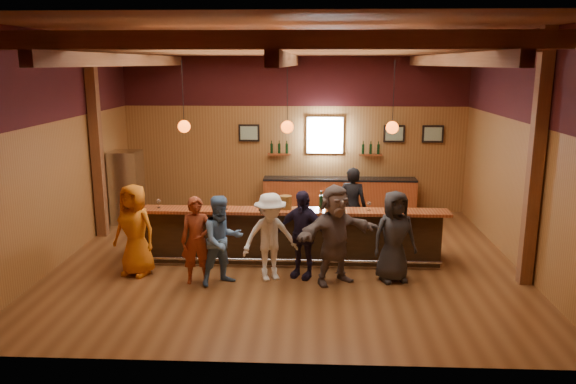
# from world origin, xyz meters

# --- Properties ---
(room) EXTENTS (9.04, 9.00, 4.52)m
(room) POSITION_xyz_m (0.00, 0.06, 3.21)
(room) COLOR brown
(room) RESTS_ON ground
(bar_counter) EXTENTS (6.30, 1.07, 1.11)m
(bar_counter) POSITION_xyz_m (0.02, 0.15, 0.52)
(bar_counter) COLOR black
(bar_counter) RESTS_ON ground
(back_bar_cabinet) EXTENTS (4.00, 0.52, 0.95)m
(back_bar_cabinet) POSITION_xyz_m (1.20, 3.72, 0.48)
(back_bar_cabinet) COLOR brown
(back_bar_cabinet) RESTS_ON ground
(window) EXTENTS (0.95, 0.09, 0.95)m
(window) POSITION_xyz_m (0.80, 3.95, 2.05)
(window) COLOR silver
(window) RESTS_ON room
(framed_pictures) EXTENTS (5.35, 0.05, 0.45)m
(framed_pictures) POSITION_xyz_m (1.67, 3.94, 2.10)
(framed_pictures) COLOR black
(framed_pictures) RESTS_ON room
(wine_shelves) EXTENTS (3.00, 0.18, 0.30)m
(wine_shelves) POSITION_xyz_m (0.80, 3.88, 1.62)
(wine_shelves) COLOR brown
(wine_shelves) RESTS_ON room
(pendant_lights) EXTENTS (4.24, 0.24, 1.37)m
(pendant_lights) POSITION_xyz_m (0.00, 0.00, 2.71)
(pendant_lights) COLOR black
(pendant_lights) RESTS_ON room
(stainless_fridge) EXTENTS (0.70, 0.70, 1.80)m
(stainless_fridge) POSITION_xyz_m (-4.10, 2.60, 0.90)
(stainless_fridge) COLOR silver
(stainless_fridge) RESTS_ON ground
(customer_orange) EXTENTS (0.98, 0.79, 1.74)m
(customer_orange) POSITION_xyz_m (-2.80, -0.89, 0.87)
(customer_orange) COLOR #C96512
(customer_orange) RESTS_ON ground
(customer_redvest) EXTENTS (0.63, 0.45, 1.59)m
(customer_redvest) POSITION_xyz_m (-1.56, -1.24, 0.80)
(customer_redvest) COLOR maroon
(customer_redvest) RESTS_ON ground
(customer_denim) EXTENTS (1.00, 0.95, 1.63)m
(customer_denim) POSITION_xyz_m (-1.10, -1.27, 0.82)
(customer_denim) COLOR #567DAC
(customer_denim) RESTS_ON ground
(customer_white) EXTENTS (1.20, 0.96, 1.63)m
(customer_white) POSITION_xyz_m (-0.26, -1.03, 0.81)
(customer_white) COLOR white
(customer_white) RESTS_ON ground
(customer_navy) EXTENTS (1.05, 0.78, 1.65)m
(customer_navy) POSITION_xyz_m (0.31, -0.87, 0.83)
(customer_navy) COLOR black
(customer_navy) RESTS_ON ground
(customer_brown) EXTENTS (1.73, 1.30, 1.82)m
(customer_brown) POSITION_xyz_m (0.91, -1.12, 0.91)
(customer_brown) COLOR #645550
(customer_brown) RESTS_ON ground
(customer_dark) EXTENTS (0.94, 0.74, 1.68)m
(customer_dark) POSITION_xyz_m (1.99, -0.98, 0.84)
(customer_dark) COLOR #262629
(customer_dark) RESTS_ON ground
(bartender) EXTENTS (0.72, 0.58, 1.72)m
(bartender) POSITION_xyz_m (1.36, 1.13, 0.86)
(bartender) COLOR black
(bartender) RESTS_ON ground
(ice_bucket) EXTENTS (0.24, 0.24, 0.26)m
(ice_bucket) POSITION_xyz_m (-0.02, -0.13, 1.24)
(ice_bucket) COLOR brown
(ice_bucket) RESTS_ON bar_counter
(bottle_a) EXTENTS (0.08, 0.08, 0.35)m
(bottle_a) POSITION_xyz_m (0.67, -0.05, 1.25)
(bottle_a) COLOR black
(bottle_a) RESTS_ON bar_counter
(bottle_b) EXTENTS (0.08, 0.08, 0.36)m
(bottle_b) POSITION_xyz_m (0.79, -0.02, 1.25)
(bottle_b) COLOR black
(bottle_b) RESTS_ON bar_counter
(glass_a) EXTENTS (0.08, 0.08, 0.18)m
(glass_a) POSITION_xyz_m (-2.53, -0.17, 1.24)
(glass_a) COLOR silver
(glass_a) RESTS_ON bar_counter
(glass_b) EXTENTS (0.07, 0.07, 0.17)m
(glass_b) POSITION_xyz_m (-1.81, -0.25, 1.23)
(glass_b) COLOR silver
(glass_b) RESTS_ON bar_counter
(glass_c) EXTENTS (0.08, 0.08, 0.18)m
(glass_c) POSITION_xyz_m (-1.73, -0.09, 1.24)
(glass_c) COLOR silver
(glass_c) RESTS_ON bar_counter
(glass_d) EXTENTS (0.09, 0.09, 0.19)m
(glass_d) POSITION_xyz_m (-1.19, -0.23, 1.25)
(glass_d) COLOR silver
(glass_d) RESTS_ON bar_counter
(glass_e) EXTENTS (0.07, 0.07, 0.16)m
(glass_e) POSITION_xyz_m (-0.28, -0.08, 1.22)
(glass_e) COLOR silver
(glass_e) RESTS_ON bar_counter
(glass_f) EXTENTS (0.08, 0.08, 0.17)m
(glass_f) POSITION_xyz_m (0.98, -0.17, 1.23)
(glass_f) COLOR silver
(glass_f) RESTS_ON bar_counter
(glass_g) EXTENTS (0.08, 0.08, 0.18)m
(glass_g) POSITION_xyz_m (1.60, -0.17, 1.24)
(glass_g) COLOR silver
(glass_g) RESTS_ON bar_counter
(glass_h) EXTENTS (0.07, 0.07, 0.16)m
(glass_h) POSITION_xyz_m (2.19, -0.12, 1.23)
(glass_h) COLOR silver
(glass_h) RESTS_ON bar_counter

